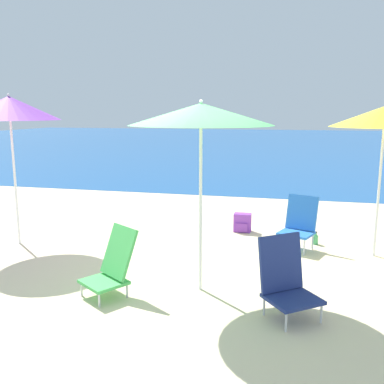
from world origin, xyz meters
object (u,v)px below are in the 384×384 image
at_px(beach_umbrella_purple, 9,108).
at_px(water_bottle, 315,239).
at_px(beach_chair_blue, 299,222).
at_px(backpack_purple, 242,223).
at_px(beach_umbrella_green, 201,115).
at_px(beach_chair_green, 113,265).
at_px(beach_chair_navy, 286,279).

bearing_deg(beach_umbrella_purple, water_bottle, 13.15).
xyz_separation_m(beach_chair_blue, backpack_purple, (-0.97, 0.72, -0.26)).
distance_m(beach_umbrella_purple, beach_umbrella_green, 3.42).
relative_size(beach_umbrella_green, backpack_purple, 6.81).
distance_m(beach_umbrella_green, water_bottle, 3.27).
bearing_deg(water_bottle, beach_umbrella_green, -123.11).
bearing_deg(beach_umbrella_green, beach_chair_green, -159.33).
bearing_deg(beach_chair_blue, water_bottle, 66.59).
xyz_separation_m(beach_chair_green, water_bottle, (2.38, 2.53, -0.28)).
relative_size(beach_chair_green, backpack_purple, 2.39).
bearing_deg(beach_chair_navy, beach_umbrella_green, 119.96).
distance_m(beach_umbrella_green, beach_chair_blue, 2.76).
bearing_deg(beach_umbrella_purple, beach_chair_blue, 10.54).
relative_size(beach_chair_blue, beach_chair_navy, 0.99).
height_order(beach_umbrella_green, beach_chair_navy, beach_umbrella_green).
height_order(beach_umbrella_purple, beach_umbrella_green, beach_umbrella_purple).
bearing_deg(beach_umbrella_purple, beach_chair_green, -32.37).
height_order(beach_chair_blue, beach_chair_green, beach_chair_blue).
height_order(beach_umbrella_purple, beach_chair_navy, beach_umbrella_purple).
distance_m(beach_umbrella_green, beach_chair_navy, 2.00).
height_order(beach_umbrella_purple, backpack_purple, beach_umbrella_purple).
height_order(beach_umbrella_green, water_bottle, beach_umbrella_green).
distance_m(beach_chair_blue, beach_chair_green, 3.09).
bearing_deg(beach_umbrella_purple, beach_chair_navy, -19.35).
height_order(beach_chair_green, backpack_purple, beach_chair_green).
relative_size(backpack_purple, water_bottle, 1.58).
height_order(beach_umbrella_purple, water_bottle, beach_umbrella_purple).
xyz_separation_m(beach_umbrella_purple, beach_chair_navy, (4.25, -1.49, -1.76)).
xyz_separation_m(beach_umbrella_green, water_bottle, (1.41, 2.17, -1.99)).
distance_m(beach_chair_green, water_bottle, 3.49).
bearing_deg(backpack_purple, beach_chair_navy, -74.78).
xyz_separation_m(beach_umbrella_green, backpack_purple, (0.18, 2.62, -1.91)).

